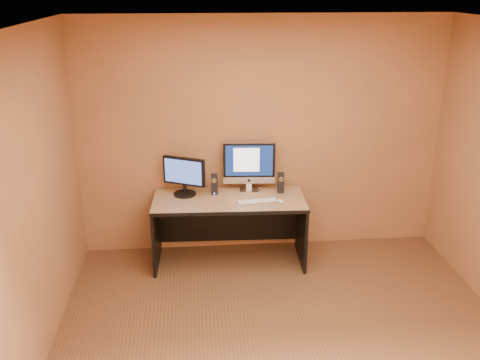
% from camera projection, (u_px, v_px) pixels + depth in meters
% --- Properties ---
extents(floor, '(4.00, 4.00, 0.00)m').
position_uv_depth(floor, '(290.00, 354.00, 4.43)').
color(floor, brown).
rests_on(floor, ground).
extents(walls, '(4.00, 4.00, 2.60)m').
position_uv_depth(walls, '(296.00, 210.00, 3.97)').
color(walls, '#A76643').
rests_on(walls, ground).
extents(ceiling, '(4.00, 4.00, 0.00)m').
position_uv_depth(ceiling, '(303.00, 29.00, 3.52)').
color(ceiling, white).
rests_on(ceiling, walls).
extents(desk, '(1.63, 0.76, 0.74)m').
position_uv_depth(desk, '(229.00, 231.00, 5.77)').
color(desk, '#A88654').
rests_on(desk, ground).
extents(imac, '(0.58, 0.25, 0.55)m').
position_uv_depth(imac, '(249.00, 167.00, 5.78)').
color(imac, '#B3B3B7').
rests_on(imac, desk).
extents(second_monitor, '(0.54, 0.43, 0.42)m').
position_uv_depth(second_monitor, '(184.00, 176.00, 5.68)').
color(second_monitor, black).
rests_on(second_monitor, desk).
extents(speaker_left, '(0.08, 0.08, 0.22)m').
position_uv_depth(speaker_left, '(214.00, 184.00, 5.74)').
color(speaker_left, black).
rests_on(speaker_left, desk).
extents(speaker_right, '(0.07, 0.08, 0.22)m').
position_uv_depth(speaker_right, '(281.00, 183.00, 5.78)').
color(speaker_right, black).
rests_on(speaker_right, desk).
extents(keyboard, '(0.44, 0.17, 0.02)m').
position_uv_depth(keyboard, '(258.00, 201.00, 5.56)').
color(keyboard, '#B5B5BA').
rests_on(keyboard, desk).
extents(mouse, '(0.07, 0.11, 0.04)m').
position_uv_depth(mouse, '(281.00, 201.00, 5.54)').
color(mouse, silver).
rests_on(mouse, desk).
extents(cable_a, '(0.10, 0.20, 0.01)m').
position_uv_depth(cable_a, '(256.00, 188.00, 5.94)').
color(cable_a, black).
rests_on(cable_a, desk).
extents(cable_b, '(0.06, 0.18, 0.01)m').
position_uv_depth(cable_b, '(246.00, 187.00, 5.96)').
color(cable_b, black).
rests_on(cable_b, desk).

